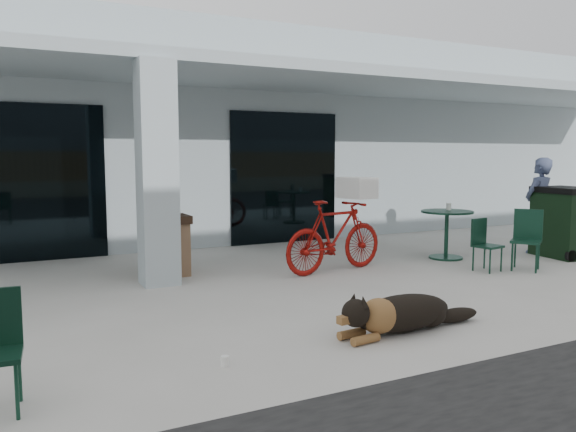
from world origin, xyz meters
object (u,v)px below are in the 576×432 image
cafe_chair_far_a (488,245)px  person (539,206)px  wheeled_bin (565,222)px  bicycle (335,236)px  cafe_chair_far_b (526,240)px  cafe_table_far (446,235)px  dog (403,311)px  trash_receptacle (171,245)px

cafe_chair_far_a → person: bearing=11.0°
person → wheeled_bin: person is taller
bicycle → cafe_chair_far_a: 2.41m
cafe_chair_far_b → person: bearing=90.0°
cafe_table_far → cafe_chair_far_a: 1.15m
cafe_chair_far_a → person: size_ratio=0.46×
bicycle → cafe_chair_far_a: bearing=-125.0°
bicycle → person: bearing=-102.5°
cafe_chair_far_b → person: size_ratio=0.54×
dog → person: (5.22, 2.69, 0.67)m
cafe_table_far → cafe_chair_far_b: (0.41, -1.35, 0.06)m
dog → cafe_chair_far_a: size_ratio=1.62×
dog → wheeled_bin: (5.33, 2.20, 0.41)m
cafe_chair_far_b → dog: bearing=-100.6°
bicycle → wheeled_bin: bearing=-108.7°
bicycle → trash_receptacle: bicycle is taller
cafe_table_far → cafe_chair_far_b: bearing=-73.1°
wheeled_bin → cafe_chair_far_a: bearing=-165.2°
dog → cafe_table_far: 4.46m
dog → person: 5.91m
cafe_table_far → cafe_chair_far_a: (-0.18, -1.13, -0.01)m
dog → person: person is taller
dog → person: bearing=20.8°
trash_receptacle → cafe_table_far: bearing=-9.6°
cafe_chair_far_a → wheeled_bin: size_ratio=0.66×
wheeled_bin → cafe_table_far: bearing=164.8°
cafe_chair_far_b → wheeled_bin: (1.62, 0.55, 0.15)m
cafe_chair_far_b → trash_receptacle: size_ratio=1.05×
person → trash_receptacle: (-6.64, 1.11, -0.43)m
cafe_chair_far_a → person: 2.31m
cafe_chair_far_b → cafe_table_far: bearing=162.4°
dog → trash_receptacle: bearing=104.1°
bicycle → wheeled_bin: (4.39, -0.70, 0.06)m
cafe_table_far → trash_receptacle: 4.79m
cafe_table_far → wheeled_bin: 2.19m
cafe_chair_far_a → cafe_chair_far_b: (0.59, -0.22, 0.07)m
dog → wheeled_bin: size_ratio=1.06×
cafe_chair_far_b → person: 1.88m
trash_receptacle → dog: bearing=-69.5°
cafe_chair_far_a → cafe_chair_far_b: size_ratio=0.86×
cafe_table_far → trash_receptacle: trash_receptacle is taller
wheeled_bin → bicycle: bearing=177.2°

